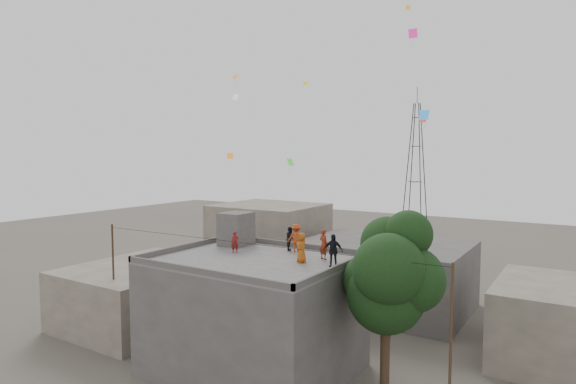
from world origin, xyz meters
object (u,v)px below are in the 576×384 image
object	(u,v)px
person_red_adult	(324,244)
person_dark_adult	(333,251)
transmission_tower	(416,174)
tree	(391,275)
stair_head_box	(236,229)

from	to	relation	value
person_red_adult	person_dark_adult	size ratio (longest dim) A/B	0.98
transmission_tower	tree	bearing A→B (deg)	-73.91
stair_head_box	person_dark_adult	distance (m)	7.86
transmission_tower	person_dark_adult	size ratio (longest dim) A/B	12.18
transmission_tower	person_dark_adult	world-z (taller)	transmission_tower
stair_head_box	person_red_adult	distance (m)	6.42
tree	transmission_tower	xyz separation A→B (m)	(-11.37, 39.40, 2.97)
tree	transmission_tower	world-z (taller)	transmission_tower
tree	transmission_tower	size ratio (longest dim) A/B	0.45
transmission_tower	person_dark_adult	distance (m)	40.32
transmission_tower	stair_head_box	bearing A→B (deg)	-88.77
person_red_adult	transmission_tower	bearing A→B (deg)	-59.25
stair_head_box	person_dark_adult	xyz separation A→B (m)	(7.60, -1.98, -0.18)
person_red_adult	person_dark_adult	distance (m)	1.80
stair_head_box	person_red_adult	size ratio (longest dim) A/B	1.24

